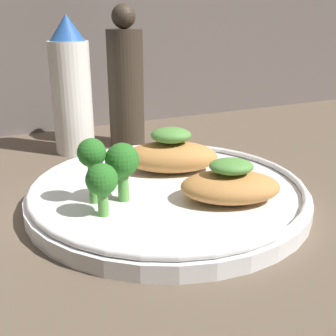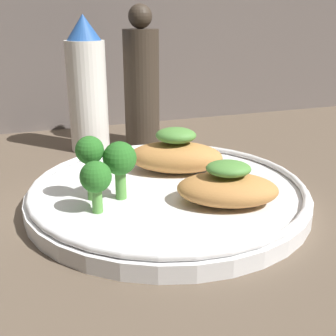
{
  "view_description": "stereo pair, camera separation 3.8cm",
  "coord_description": "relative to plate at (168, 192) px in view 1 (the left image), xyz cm",
  "views": [
    {
      "loc": [
        -15.57,
        -32.27,
        16.5
      ],
      "look_at": [
        0.0,
        0.0,
        3.4
      ],
      "focal_mm": 45.0,
      "sensor_mm": 36.0,
      "label": 1
    },
    {
      "loc": [
        -12.05,
        -33.74,
        16.5
      ],
      "look_at": [
        0.0,
        0.0,
        3.4
      ],
      "focal_mm": 45.0,
      "sensor_mm": 36.0,
      "label": 2
    }
  ],
  "objects": [
    {
      "name": "grilled_meat_middle",
      "position": [
        2.27,
        4.04,
        2.19
      ],
      "size": [
        10.8,
        8.66,
        4.56
      ],
      "color": "#BC7F42",
      "rests_on": "plate"
    },
    {
      "name": "plate",
      "position": [
        0.0,
        0.0,
        0.0
      ],
      "size": [
        25.71,
        25.71,
        2.0
      ],
      "color": "white",
      "rests_on": "ground_plane"
    },
    {
      "name": "broccoli_bunch",
      "position": [
        -5.96,
        -1.2,
        3.87
      ],
      "size": [
        5.16,
        4.92,
        5.65
      ],
      "color": "#569942",
      "rests_on": "plate"
    },
    {
      "name": "grilled_meat_front",
      "position": [
        3.65,
        -4.68,
        1.86
      ],
      "size": [
        9.99,
        8.36,
        3.74
      ],
      "color": "#BC7F42",
      "rests_on": "plate"
    },
    {
      "name": "sauce_bottle",
      "position": [
        -3.86,
        19.1,
        6.95
      ],
      "size": [
        4.86,
        4.86,
        16.59
      ],
      "color": "white",
      "rests_on": "ground_plane"
    },
    {
      "name": "ground_plane",
      "position": [
        0.0,
        0.0,
        -1.49
      ],
      "size": [
        180.0,
        180.0,
        1.0
      ],
      "primitive_type": "cube",
      "color": "brown"
    },
    {
      "name": "pepper_grinder",
      "position": [
        3.19,
        19.1,
        7.11
      ],
      "size": [
        4.57,
        4.57,
        17.78
      ],
      "color": "#382D23",
      "rests_on": "ground_plane"
    }
  ]
}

